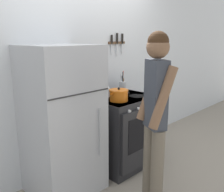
% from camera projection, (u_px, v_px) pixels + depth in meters
% --- Properties ---
extents(ground_plane, '(14.00, 14.00, 0.00)m').
position_uv_depth(ground_plane, '(86.00, 161.00, 3.36)').
color(ground_plane, gray).
extents(wall_back, '(10.00, 0.06, 2.55)m').
position_uv_depth(wall_back, '(82.00, 66.00, 3.08)').
color(wall_back, silver).
rests_on(wall_back, ground_plane).
extents(refrigerator, '(0.71, 0.66, 1.56)m').
position_uv_depth(refrigerator, '(63.00, 121.00, 2.58)').
color(refrigerator, '#B7BABF').
rests_on(refrigerator, ground_plane).
extents(stove_range, '(0.78, 0.73, 0.90)m').
position_uv_depth(stove_range, '(122.00, 130.00, 3.20)').
color(stove_range, '#232326').
rests_on(stove_range, ground_plane).
extents(dutch_oven_pot, '(0.27, 0.22, 0.16)m').
position_uv_depth(dutch_oven_pot, '(119.00, 95.00, 2.89)').
color(dutch_oven_pot, orange).
rests_on(dutch_oven_pot, stove_range).
extents(tea_kettle, '(0.20, 0.16, 0.24)m').
position_uv_depth(tea_kettle, '(103.00, 91.00, 3.08)').
color(tea_kettle, silver).
rests_on(tea_kettle, stove_range).
extents(utensil_jar, '(0.10, 0.10, 0.28)m').
position_uv_depth(utensil_jar, '(123.00, 86.00, 3.33)').
color(utensil_jar, '#B7BABF').
rests_on(utensil_jar, stove_range).
extents(person, '(0.37, 0.41, 1.68)m').
position_uv_depth(person, '(155.00, 113.00, 2.25)').
color(person, '#6B6051').
rests_on(person, ground_plane).
extents(wall_knife_strip, '(0.31, 0.03, 0.31)m').
position_uv_depth(wall_knife_strip, '(117.00, 42.00, 3.38)').
color(wall_knife_strip, brown).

